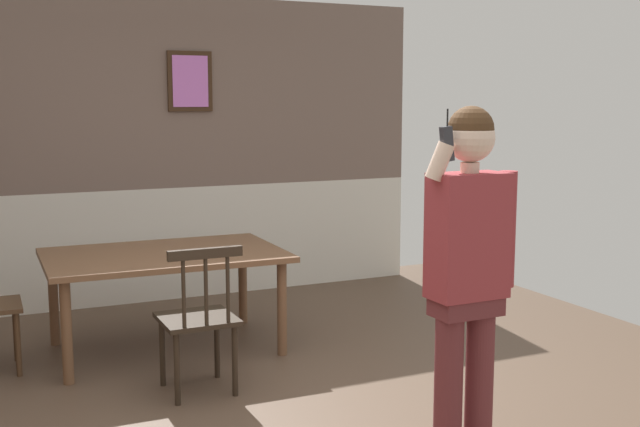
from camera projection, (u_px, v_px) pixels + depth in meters
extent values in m
cube|color=#756056|center=(139.00, 93.00, 6.90)|extent=(5.27, 0.12, 1.69)
cube|color=silver|center=(144.00, 245.00, 7.10)|extent=(5.27, 0.14, 1.02)
cube|color=silver|center=(143.00, 189.00, 7.00)|extent=(5.27, 0.05, 0.06)
cube|color=#382314|center=(190.00, 81.00, 7.00)|extent=(0.40, 0.03, 0.53)
cube|color=#D878E0|center=(190.00, 81.00, 6.99)|extent=(0.32, 0.01, 0.45)
cube|color=brown|center=(164.00, 255.00, 5.65)|extent=(1.69, 1.13, 0.04)
cylinder|color=brown|center=(67.00, 332.00, 5.01)|extent=(0.07, 0.07, 0.68)
cylinder|color=brown|center=(282.00, 308.00, 5.59)|extent=(0.07, 0.07, 0.68)
cylinder|color=brown|center=(53.00, 300.00, 5.82)|extent=(0.07, 0.07, 0.68)
cylinder|color=brown|center=(243.00, 282.00, 6.40)|extent=(0.07, 0.07, 0.68)
cylinder|color=#513823|center=(16.00, 331.00, 5.47)|extent=(0.04, 0.04, 0.43)
cylinder|color=#513823|center=(18.00, 344.00, 5.17)|extent=(0.04, 0.04, 0.43)
cube|color=#2D2319|center=(197.00, 319.00, 4.87)|extent=(0.45, 0.45, 0.03)
cube|color=#2D2319|center=(205.00, 253.00, 4.63)|extent=(0.45, 0.04, 0.06)
cylinder|color=#2D2319|center=(184.00, 289.00, 4.60)|extent=(0.02, 0.02, 0.46)
cylinder|color=#2D2319|center=(206.00, 287.00, 4.65)|extent=(0.02, 0.02, 0.46)
cylinder|color=#2D2319|center=(228.00, 285.00, 4.71)|extent=(0.02, 0.02, 0.46)
cylinder|color=#2D2319|center=(162.00, 352.00, 4.99)|extent=(0.04, 0.04, 0.45)
cylinder|color=#2D2319|center=(217.00, 344.00, 5.14)|extent=(0.04, 0.04, 0.45)
cylinder|color=#2D2319|center=(177.00, 369.00, 4.67)|extent=(0.04, 0.04, 0.45)
cylinder|color=#2D2319|center=(235.00, 361.00, 4.82)|extent=(0.04, 0.04, 0.45)
cylinder|color=brown|center=(479.00, 379.00, 3.92)|extent=(0.14, 0.14, 0.85)
cylinder|color=brown|center=(448.00, 385.00, 3.84)|extent=(0.14, 0.14, 0.85)
cube|color=brown|center=(466.00, 303.00, 3.83)|extent=(0.34, 0.19, 0.12)
cube|color=#993338|center=(468.00, 236.00, 3.78)|extent=(0.38, 0.21, 0.61)
cylinder|color=#993338|center=(506.00, 229.00, 3.88)|extent=(0.09, 0.09, 0.57)
cylinder|color=beige|center=(440.00, 161.00, 3.64)|extent=(0.16, 0.14, 0.19)
cylinder|color=beige|center=(470.00, 168.00, 3.73)|extent=(0.09, 0.09, 0.05)
sphere|color=beige|center=(471.00, 138.00, 3.71)|extent=(0.23, 0.23, 0.23)
sphere|color=#472D19|center=(471.00, 129.00, 3.71)|extent=(0.22, 0.22, 0.22)
cube|color=#2D2D33|center=(447.00, 144.00, 3.62)|extent=(0.07, 0.04, 0.16)
cylinder|color=black|center=(447.00, 118.00, 3.61)|extent=(0.01, 0.01, 0.08)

